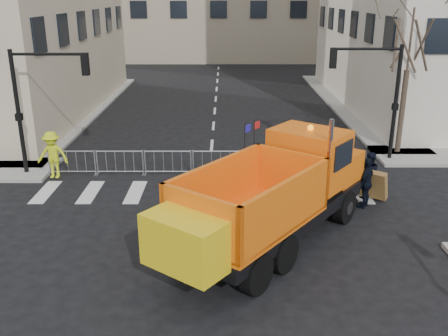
{
  "coord_description": "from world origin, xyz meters",
  "views": [
    {
      "loc": [
        0.68,
        -13.0,
        7.57
      ],
      "look_at": [
        0.66,
        2.5,
        2.09
      ],
      "focal_mm": 40.0,
      "sensor_mm": 36.0,
      "label": 1
    }
  ],
  "objects_px": {
    "cop_a": "(330,166)",
    "worker": "(53,155)",
    "cop_b": "(368,175)",
    "plow_truck": "(273,194)",
    "cop_c": "(366,183)",
    "newspaper_box": "(306,154)"
  },
  "relations": [
    {
      "from": "cop_a",
      "to": "worker",
      "type": "distance_m",
      "value": 11.5
    },
    {
      "from": "cop_b",
      "to": "worker",
      "type": "height_order",
      "value": "worker"
    },
    {
      "from": "plow_truck",
      "to": "cop_a",
      "type": "bearing_deg",
      "value": 7.86
    },
    {
      "from": "cop_c",
      "to": "worker",
      "type": "bearing_deg",
      "value": -65.89
    },
    {
      "from": "cop_a",
      "to": "cop_c",
      "type": "height_order",
      "value": "cop_c"
    },
    {
      "from": "cop_b",
      "to": "cop_c",
      "type": "height_order",
      "value": "cop_c"
    },
    {
      "from": "plow_truck",
      "to": "cop_b",
      "type": "height_order",
      "value": "plow_truck"
    },
    {
      "from": "cop_b",
      "to": "newspaper_box",
      "type": "height_order",
      "value": "cop_b"
    },
    {
      "from": "cop_b",
      "to": "plow_truck",
      "type": "bearing_deg",
      "value": 40.12
    },
    {
      "from": "plow_truck",
      "to": "newspaper_box",
      "type": "xyz_separation_m",
      "value": [
        2.17,
        7.27,
        -1.07
      ]
    },
    {
      "from": "plow_truck",
      "to": "newspaper_box",
      "type": "distance_m",
      "value": 7.67
    },
    {
      "from": "cop_a",
      "to": "cop_c",
      "type": "distance_m",
      "value": 2.18
    },
    {
      "from": "plow_truck",
      "to": "worker",
      "type": "distance_m",
      "value": 10.41
    },
    {
      "from": "worker",
      "to": "cop_c",
      "type": "bearing_deg",
      "value": -8.4
    },
    {
      "from": "plow_truck",
      "to": "cop_b",
      "type": "distance_m",
      "value": 5.66
    },
    {
      "from": "cop_a",
      "to": "newspaper_box",
      "type": "height_order",
      "value": "cop_a"
    },
    {
      "from": "newspaper_box",
      "to": "worker",
      "type": "bearing_deg",
      "value": -166.59
    },
    {
      "from": "cop_a",
      "to": "cop_c",
      "type": "bearing_deg",
      "value": 72.6
    },
    {
      "from": "plow_truck",
      "to": "cop_b",
      "type": "relative_size",
      "value": 5.25
    },
    {
      "from": "worker",
      "to": "plow_truck",
      "type": "bearing_deg",
      "value": -29.42
    },
    {
      "from": "cop_a",
      "to": "worker",
      "type": "relative_size",
      "value": 0.91
    },
    {
      "from": "newspaper_box",
      "to": "cop_b",
      "type": "bearing_deg",
      "value": -55.99
    }
  ]
}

